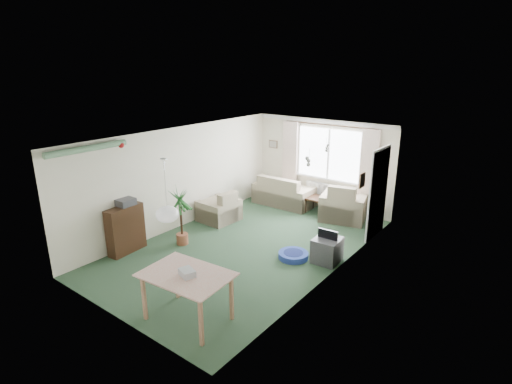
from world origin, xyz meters
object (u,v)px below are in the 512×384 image
Objects in this scene: coffee_table at (323,206)px; tv_cube at (327,250)px; armchair_left at (219,206)px; houseplant at (181,217)px; bookshelf at (126,229)px; pet_bed at (293,255)px; armchair_corner at (344,201)px; sofa at (285,190)px; dining_table at (188,297)px.

tv_cube is at bearing -60.21° from coffee_table.
coffee_table is at bearing 139.36° from armchair_left.
houseplant is at bearing 13.89° from armchair_left.
bookshelf is 1.64× the size of pet_bed.
tv_cube is (3.20, -0.34, -0.15)m from armchair_left.
armchair_corner reaches higher than pet_bed.
houseplant is (-1.57, -3.50, 0.43)m from coffee_table.
bookshelf reaches higher than coffee_table.
houseplant is at bearing 83.83° from sofa.
tv_cube is at bearing 93.37° from armchair_corner.
sofa is 2.12m from armchair_left.
dining_table is (-0.04, -5.33, -0.10)m from armchair_corner.
coffee_table is 5.35m from dining_table.
pet_bed is (-0.60, -0.28, -0.19)m from tv_cube.
bookshelf reaches higher than pet_bed.
bookshelf is at bearing -5.16° from armchair_left.
tv_cube is at bearing 136.64° from sofa.
sofa is at bearing 108.24° from dining_table.
bookshelf is at bearing -151.67° from tv_cube.
tv_cube reaches higher than pet_bed.
sofa reaches higher than tv_cube.
armchair_left is (-0.64, -2.02, -0.02)m from sofa.
houseplant reaches higher than armchair_corner.
armchair_corner is (1.81, -0.02, 0.07)m from sofa.
sofa is 3.49m from tv_cube.
armchair_corner reaches higher than armchair_left.
coffee_table is (1.23, -0.03, -0.20)m from sofa.
armchair_left is 3.22m from tv_cube.
houseplant reaches higher than pet_bed.
pet_bed is at bearing -74.40° from coffee_table.
sofa is 1.36× the size of dining_table.
bookshelf is 3.50m from pet_bed.
sofa is 1.89× the size of armchair_left.
armchair_left reaches higher than dining_table.
sofa is 1.30× the size of houseplant.
armchair_left reaches higher than coffee_table.
tv_cube is (0.80, 2.99, -0.14)m from dining_table.
coffee_table is at bearing 117.03° from tv_cube.
coffee_table is 1.72× the size of tv_cube.
houseplant is 3.15m from tv_cube.
armchair_corner is 0.64m from coffee_table.
armchair_left is at bearing -133.31° from coffee_table.
sofa is at bearing 126.57° from pet_bed.
bookshelf is (-2.79, -4.47, 0.02)m from armchair_corner.
armchair_left is at bearing 24.62° from armchair_corner.
armchair_corner reaches higher than dining_table.
dining_table is (0.53, -5.32, 0.17)m from coffee_table.
armchair_corner is 1.22× the size of armchair_left.
sofa is 3.06× the size of tv_cube.
armchair_left is (-2.45, -1.99, -0.09)m from armchair_corner.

